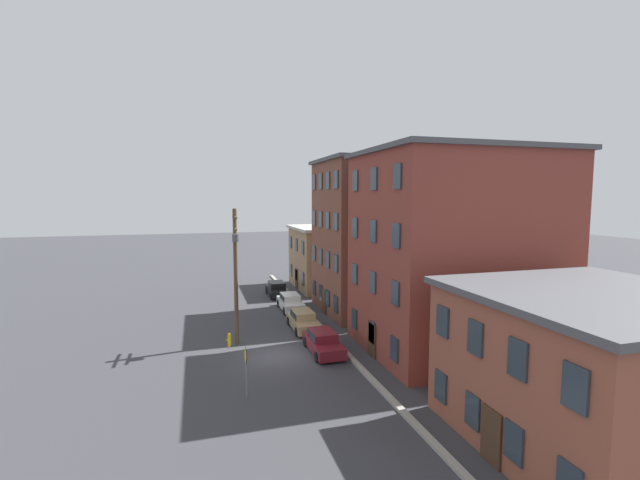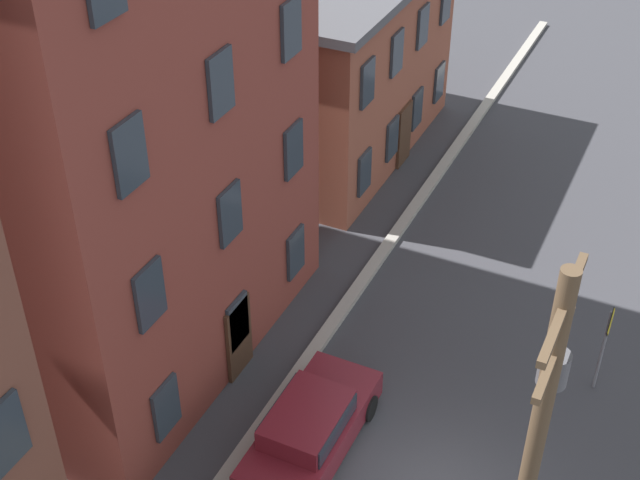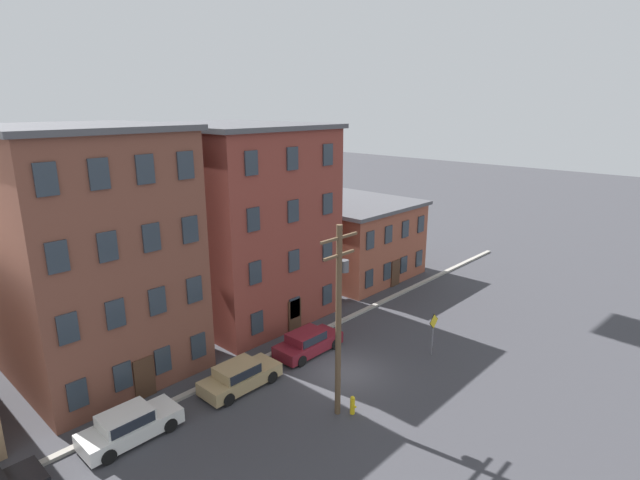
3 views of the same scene
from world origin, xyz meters
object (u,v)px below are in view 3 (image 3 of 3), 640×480
at_px(car_white, 129,424).
at_px(caution_sign, 433,328).
at_px(fire_hydrant, 353,405).
at_px(car_maroon, 308,342).
at_px(utility_pole, 339,312).
at_px(car_tan, 239,375).

xyz_separation_m(car_white, caution_sign, (16.19, -5.85, 1.03)).
bearing_deg(fire_hydrant, car_maroon, 63.81).
distance_m(car_white, utility_pole, 10.70).
relative_size(car_tan, car_maroon, 1.00).
relative_size(caution_sign, fire_hydrant, 2.77).
xyz_separation_m(utility_pole, fire_hydrant, (0.42, -0.56, -4.85)).
bearing_deg(car_tan, car_white, 177.23).
bearing_deg(utility_pole, fire_hydrant, -53.25).
relative_size(car_maroon, fire_hydrant, 4.58).
bearing_deg(car_maroon, car_white, 178.86).
xyz_separation_m(car_white, fire_hydrant, (8.33, -6.13, -0.27)).
bearing_deg(fire_hydrant, car_tan, 111.78).
bearing_deg(fire_hydrant, car_white, 143.64).
xyz_separation_m(car_maroon, caution_sign, (4.96, -5.63, 1.03)).
xyz_separation_m(car_tan, utility_pole, (1.91, -5.28, 4.59)).
height_order(car_tan, fire_hydrant, car_tan).
distance_m(utility_pole, fire_hydrant, 4.90).
bearing_deg(caution_sign, car_maroon, 131.38).
xyz_separation_m(caution_sign, fire_hydrant, (-7.86, -0.28, -1.29)).
bearing_deg(car_white, car_maroon, -1.14).
bearing_deg(utility_pole, car_white, 144.85).
distance_m(caution_sign, fire_hydrant, 7.97).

